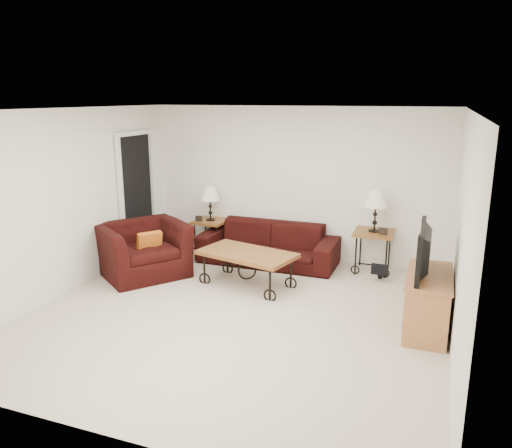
% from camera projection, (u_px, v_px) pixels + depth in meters
% --- Properties ---
extents(ground, '(5.00, 5.00, 0.00)m').
position_uv_depth(ground, '(237.00, 314.00, 6.26)').
color(ground, silver).
rests_on(ground, ground).
extents(wall_back, '(5.00, 0.02, 2.50)m').
position_uv_depth(wall_back, '(294.00, 184.00, 8.22)').
color(wall_back, white).
rests_on(wall_back, ground).
extents(wall_front, '(5.00, 0.02, 2.50)m').
position_uv_depth(wall_front, '(105.00, 292.00, 3.68)').
color(wall_front, white).
rests_on(wall_front, ground).
extents(wall_left, '(0.02, 5.00, 2.50)m').
position_uv_depth(wall_left, '(66.00, 202.00, 6.79)').
color(wall_left, white).
rests_on(wall_left, ground).
extents(wall_right, '(0.02, 5.00, 2.50)m').
position_uv_depth(wall_right, '(461.00, 237.00, 5.11)').
color(wall_right, white).
rests_on(wall_right, ground).
extents(ceiling, '(5.00, 5.00, 0.00)m').
position_uv_depth(ceiling, '(234.00, 110.00, 5.64)').
color(ceiling, white).
rests_on(ceiling, wall_back).
extents(doorway, '(0.08, 0.94, 2.04)m').
position_uv_depth(doorway, '(137.00, 197.00, 8.34)').
color(doorway, black).
rests_on(doorway, ground).
extents(sofa, '(2.23, 0.87, 0.65)m').
position_uv_depth(sofa, '(268.00, 244.00, 8.11)').
color(sofa, black).
rests_on(sofa, ground).
extents(side_table_left, '(0.55, 0.55, 0.59)m').
position_uv_depth(side_table_left, '(211.00, 237.00, 8.65)').
color(side_table_left, brown).
rests_on(side_table_left, ground).
extents(side_table_right, '(0.60, 0.60, 0.64)m').
position_uv_depth(side_table_right, '(373.00, 252.00, 7.72)').
color(side_table_right, brown).
rests_on(side_table_right, ground).
extents(lamp_left, '(0.34, 0.34, 0.59)m').
position_uv_depth(lamp_left, '(210.00, 203.00, 8.51)').
color(lamp_left, black).
rests_on(lamp_left, side_table_left).
extents(lamp_right, '(0.37, 0.37, 0.64)m').
position_uv_depth(lamp_right, '(375.00, 211.00, 7.56)').
color(lamp_right, black).
rests_on(lamp_right, side_table_right).
extents(photo_frame_left, '(0.12, 0.03, 0.10)m').
position_uv_depth(photo_frame_left, '(199.00, 219.00, 8.48)').
color(photo_frame_left, black).
rests_on(photo_frame_left, side_table_left).
extents(photo_frame_right, '(0.13, 0.04, 0.11)m').
position_uv_depth(photo_frame_right, '(383.00, 231.00, 7.44)').
color(photo_frame_right, black).
rests_on(photo_frame_right, side_table_right).
extents(coffee_table, '(1.48, 1.02, 0.50)m').
position_uv_depth(coffee_table, '(247.00, 269.00, 7.16)').
color(coffee_table, brown).
rests_on(coffee_table, ground).
extents(armchair, '(1.59, 1.62, 0.80)m').
position_uv_depth(armchair, '(143.00, 250.00, 7.56)').
color(armchair, black).
rests_on(armchair, ground).
extents(throw_pillow, '(0.29, 0.35, 0.36)m').
position_uv_depth(throw_pillow, '(149.00, 244.00, 7.43)').
color(throw_pillow, '#C87119').
rests_on(throw_pillow, armchair).
extents(tv_stand, '(0.46, 1.11, 0.67)m').
position_uv_depth(tv_stand, '(428.00, 302.00, 5.79)').
color(tv_stand, '#B27242').
rests_on(tv_stand, ground).
extents(television, '(0.13, 1.00, 0.58)m').
position_uv_depth(television, '(430.00, 251.00, 5.64)').
color(television, black).
rests_on(television, tv_stand).
extents(backpack, '(0.40, 0.33, 0.48)m').
position_uv_depth(backpack, '(381.00, 264.00, 7.40)').
color(backpack, black).
rests_on(backpack, ground).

